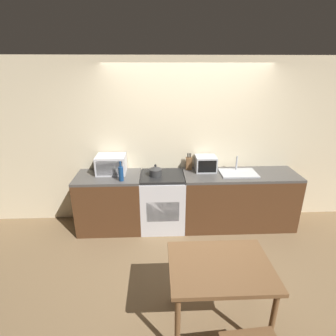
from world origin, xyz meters
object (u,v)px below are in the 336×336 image
object	(u,v)px
bottle	(121,173)
dining_table	(220,273)
kettle	(155,171)
toaster_oven	(206,164)
microwave	(111,164)
stove_range	(162,201)

from	to	relation	value
bottle	dining_table	size ratio (longest dim) A/B	0.31
bottle	kettle	bearing A→B (deg)	19.03
toaster_oven	dining_table	size ratio (longest dim) A/B	0.34
microwave	toaster_oven	size ratio (longest dim) A/B	1.38
microwave	stove_range	bearing A→B (deg)	-8.46
kettle	microwave	size ratio (longest dim) A/B	0.44
stove_range	dining_table	xyz separation A→B (m)	(0.50, -1.78, 0.19)
kettle	microwave	xyz separation A→B (m)	(-0.68, 0.13, 0.07)
kettle	bottle	xyz separation A→B (m)	(-0.49, -0.17, 0.04)
stove_range	dining_table	size ratio (longest dim) A/B	0.95
microwave	bottle	world-z (taller)	bottle
stove_range	kettle	distance (m)	0.54
microwave	toaster_oven	distance (m)	1.47
toaster_oven	dining_table	world-z (taller)	toaster_oven
kettle	bottle	bearing A→B (deg)	-160.97
kettle	bottle	world-z (taller)	bottle
toaster_oven	dining_table	xyz separation A→B (m)	(-0.19, -1.93, -0.38)
kettle	microwave	bearing A→B (deg)	169.02
kettle	dining_table	distance (m)	1.90
bottle	toaster_oven	world-z (taller)	bottle
stove_range	kettle	xyz separation A→B (m)	(-0.10, -0.02, 0.53)
stove_range	toaster_oven	xyz separation A→B (m)	(0.69, 0.15, 0.57)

